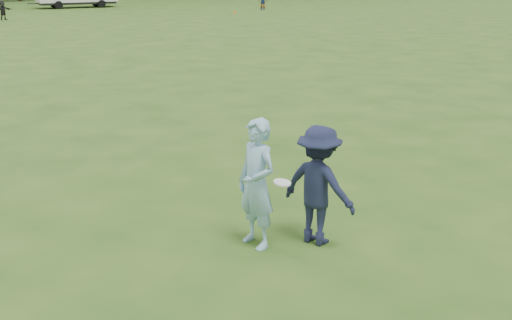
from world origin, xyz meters
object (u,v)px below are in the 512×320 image
object	(u,v)px
thrower	(257,184)
player_far_b	(263,2)
defender	(319,185)
player_far_c	(263,1)
player_far_d	(3,10)
field_cone	(235,12)

from	to	relation	value
thrower	player_far_b	size ratio (longest dim) A/B	1.25
player_far_b	defender	bearing A→B (deg)	-83.84
thrower	player_far_c	world-z (taller)	thrower
defender	player_far_d	distance (m)	46.14
player_far_d	field_cone	size ratio (longest dim) A/B	5.13
field_cone	player_far_c	bearing A→B (deg)	38.59
player_far_c	thrower	bearing A→B (deg)	84.23
defender	player_far_c	xyz separation A→B (m)	(26.47, 47.75, -0.16)
thrower	player_far_c	xyz separation A→B (m)	(27.37, 47.39, -0.23)
player_far_c	player_far_b	bearing A→B (deg)	84.00
player_far_d	field_cone	distance (m)	19.79
defender	player_far_b	bearing A→B (deg)	-52.68
thrower	defender	world-z (taller)	thrower
thrower	player_far_d	distance (m)	45.81
player_far_b	player_far_c	world-z (taller)	player_far_b
player_far_c	player_far_d	distance (m)	25.18
thrower	player_far_c	distance (m)	54.73
player_far_b	player_far_d	bearing A→B (deg)	-145.77
defender	player_far_d	size ratio (longest dim) A/B	1.24
defender	player_far_b	size ratio (longest dim) A/B	1.16
player_far_d	player_far_c	bearing A→B (deg)	-24.17
player_far_b	field_cone	world-z (taller)	player_far_b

